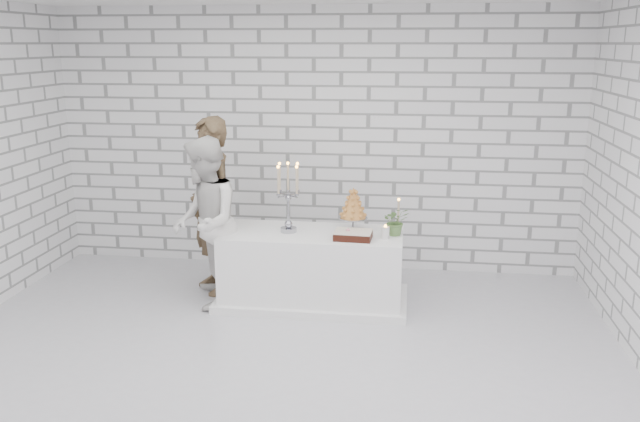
{
  "coord_description": "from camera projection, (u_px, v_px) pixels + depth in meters",
  "views": [
    {
      "loc": [
        1.09,
        -4.99,
        2.59
      ],
      "look_at": [
        0.27,
        1.01,
        1.05
      ],
      "focal_mm": 37.2,
      "sensor_mm": 36.0,
      "label": 1
    }
  ],
  "objects": [
    {
      "name": "bride",
      "position": [
        205.0,
        223.0,
        6.57
      ],
      "size": [
        0.86,
        0.98,
        1.71
      ],
      "primitive_type": "imported",
      "rotation": [
        0.0,
        0.0,
        -1.29
      ],
      "color": "white",
      "rests_on": "ground"
    },
    {
      "name": "flowers",
      "position": [
        396.0,
        221.0,
        6.51
      ],
      "size": [
        0.3,
        0.28,
        0.28
      ],
      "primitive_type": "imported",
      "rotation": [
        0.0,
        0.0,
        0.26
      ],
      "color": "#437736",
      "rests_on": "cake_table"
    },
    {
      "name": "chocolate_cake",
      "position": [
        353.0,
        235.0,
        6.39
      ],
      "size": [
        0.37,
        0.27,
        0.08
      ],
      "primitive_type": "cube",
      "rotation": [
        0.0,
        0.0,
        -0.05
      ],
      "color": "black",
      "rests_on": "cake_table"
    },
    {
      "name": "candelabra",
      "position": [
        288.0,
        197.0,
        6.56
      ],
      "size": [
        0.32,
        0.32,
        0.71
      ],
      "primitive_type": null,
      "rotation": [
        0.0,
        0.0,
        0.12
      ],
      "color": "#9B9CA5",
      "rests_on": "cake_table"
    },
    {
      "name": "ground",
      "position": [
        272.0,
        360.0,
        5.57
      ],
      "size": [
        6.0,
        5.0,
        0.01
      ],
      "primitive_type": "cube",
      "color": "silver",
      "rests_on": "ground"
    },
    {
      "name": "croquembouche",
      "position": [
        353.0,
        209.0,
        6.63
      ],
      "size": [
        0.32,
        0.32,
        0.45
      ],
      "primitive_type": null,
      "rotation": [
        0.0,
        0.0,
        -0.13
      ],
      "color": "#AC6C2F",
      "rests_on": "cake_table"
    },
    {
      "name": "pillar_candle",
      "position": [
        385.0,
        233.0,
        6.4
      ],
      "size": [
        0.09,
        0.09,
        0.12
      ],
      "primitive_type": "cylinder",
      "rotation": [
        0.0,
        0.0,
        0.14
      ],
      "color": "white",
      "rests_on": "cake_table"
    },
    {
      "name": "wall_back",
      "position": [
        314.0,
        141.0,
        7.6
      ],
      "size": [
        6.0,
        0.01,
        3.0
      ],
      "primitive_type": "cube",
      "color": "white",
      "rests_on": "ground"
    },
    {
      "name": "wall_front",
      "position": [
        144.0,
        309.0,
        2.8
      ],
      "size": [
        6.0,
        0.01,
        3.0
      ],
      "primitive_type": "cube",
      "color": "white",
      "rests_on": "ground"
    },
    {
      "name": "cake_table",
      "position": [
        313.0,
        268.0,
        6.72
      ],
      "size": [
        1.8,
        0.8,
        0.75
      ],
      "primitive_type": "cube",
      "color": "white",
      "rests_on": "ground"
    },
    {
      "name": "groom",
      "position": [
        212.0,
        206.0,
        6.93
      ],
      "size": [
        0.78,
        0.81,
        1.87
      ],
      "primitive_type": "imported",
      "rotation": [
        0.0,
        0.0,
        -0.88
      ],
      "color": "#473420",
      "rests_on": "ground"
    },
    {
      "name": "extra_taper",
      "position": [
        398.0,
        216.0,
        6.62
      ],
      "size": [
        0.07,
        0.07,
        0.32
      ],
      "primitive_type": "cylinder",
      "rotation": [
        0.0,
        0.0,
        -0.22
      ],
      "color": "#C2AC8B",
      "rests_on": "cake_table"
    }
  ]
}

